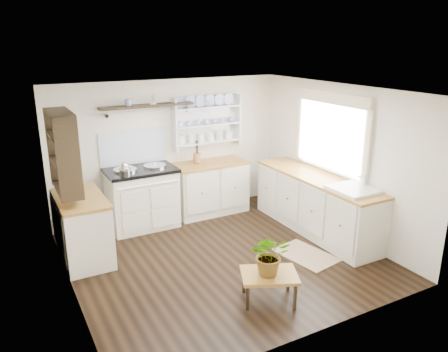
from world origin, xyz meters
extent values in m
cube|color=black|center=(0.00, 0.00, 0.00)|extent=(4.00, 3.80, 0.01)
cube|color=beige|center=(0.00, 1.90, 1.15)|extent=(4.00, 0.02, 2.30)
cube|color=beige|center=(2.00, 0.00, 1.15)|extent=(0.02, 3.80, 2.30)
cube|color=beige|center=(-2.00, 0.00, 1.15)|extent=(0.02, 3.80, 2.30)
cube|color=white|center=(0.00, 0.00, 2.30)|extent=(4.00, 3.80, 0.01)
cube|color=white|center=(1.96, 0.15, 1.50)|extent=(0.04, 1.40, 1.00)
cube|color=white|center=(1.94, 0.15, 1.50)|extent=(0.02, 1.50, 1.10)
cube|color=#FFE7CB|center=(1.92, 0.15, 2.08)|extent=(0.04, 1.55, 0.18)
cube|color=#EFE8CF|center=(-0.64, 1.57, 0.46)|extent=(1.05, 0.68, 0.92)
cube|color=black|center=(-0.64, 1.57, 0.95)|extent=(1.09, 0.72, 0.05)
cylinder|color=silver|center=(-0.88, 1.57, 0.99)|extent=(0.36, 0.36, 0.03)
cylinder|color=silver|center=(-0.39, 1.57, 0.99)|extent=(0.36, 0.36, 0.03)
cylinder|color=silver|center=(-0.64, 1.19, 0.82)|extent=(0.94, 0.02, 0.02)
cube|color=silver|center=(0.60, 1.60, 0.44)|extent=(1.25, 0.60, 0.88)
cube|color=brown|center=(0.60, 1.60, 0.88)|extent=(1.27, 0.63, 0.04)
cube|color=silver|center=(1.70, 0.10, 0.44)|extent=(0.60, 2.40, 0.88)
cube|color=brown|center=(1.70, 0.10, 0.88)|extent=(0.62, 2.43, 0.04)
cube|color=white|center=(1.70, -0.65, 0.80)|extent=(0.55, 0.60, 0.28)
cylinder|color=silver|center=(1.90, -0.65, 1.00)|extent=(0.02, 0.02, 0.22)
cube|color=silver|center=(-1.70, 0.90, 0.44)|extent=(0.60, 1.10, 0.88)
cube|color=brown|center=(-1.70, 0.90, 0.88)|extent=(0.62, 1.13, 0.04)
cube|color=white|center=(0.65, 1.88, 1.55)|extent=(1.20, 0.03, 0.90)
cube|color=white|center=(0.65, 1.79, 1.55)|extent=(1.20, 0.22, 0.02)
cylinder|color=navy|center=(0.65, 1.80, 1.82)|extent=(0.20, 0.02, 0.20)
cube|color=black|center=(-0.40, 1.77, 1.92)|extent=(1.50, 0.24, 0.04)
cone|color=black|center=(-1.05, 1.84, 1.81)|extent=(0.06, 0.20, 0.06)
cone|color=black|center=(0.25, 1.84, 1.81)|extent=(0.06, 0.20, 0.06)
cube|color=black|center=(-1.84, 0.90, 1.55)|extent=(0.28, 0.80, 1.05)
cylinder|color=#A16C3B|center=(0.40, 1.68, 0.99)|extent=(0.13, 0.13, 0.16)
cube|color=brown|center=(-0.04, -1.17, 0.33)|extent=(0.77, 0.68, 0.04)
cylinder|color=black|center=(-0.35, -1.23, 0.15)|extent=(0.04, 0.04, 0.31)
cylinder|color=black|center=(-0.21, -0.90, 0.15)|extent=(0.04, 0.04, 0.31)
cylinder|color=black|center=(0.14, -1.45, 0.15)|extent=(0.04, 0.04, 0.31)
cylinder|color=black|center=(0.28, -1.12, 0.15)|extent=(0.04, 0.04, 0.31)
imported|color=#3F7233|center=(-0.04, -1.17, 0.59)|extent=(0.56, 0.53, 0.49)
cube|color=#947B56|center=(1.04, -0.51, 0.01)|extent=(0.69, 0.93, 0.02)
camera|label=1|loc=(-2.61, -4.83, 2.91)|focal=35.00mm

